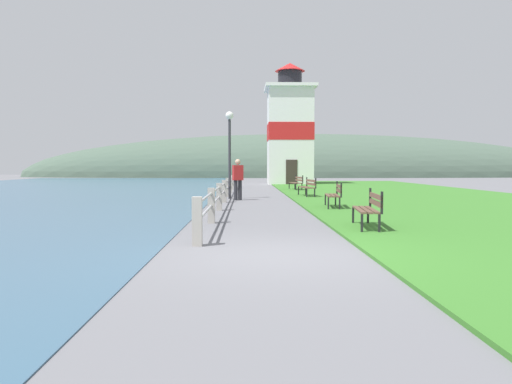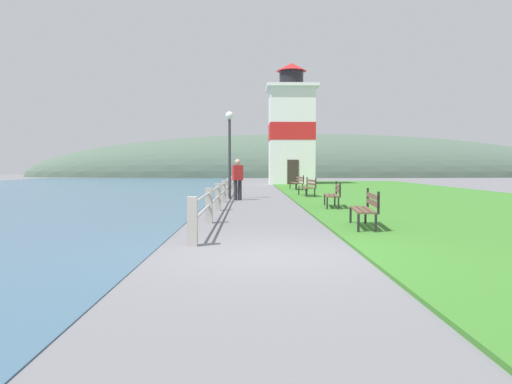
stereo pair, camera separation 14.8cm
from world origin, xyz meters
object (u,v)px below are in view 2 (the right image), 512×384
(park_bench_far, at_px, (308,186))
(lighthouse, at_px, (291,131))
(park_bench_by_lighthouse, at_px, (298,182))
(park_bench_midway, at_px, (334,193))
(lamp_post, at_px, (230,139))
(person_strolling, at_px, (238,178))
(park_bench_near, at_px, (366,207))

(park_bench_far, xyz_separation_m, lighthouse, (0.60, 17.25, 3.88))
(park_bench_by_lighthouse, distance_m, lighthouse, 11.40)
(park_bench_midway, bearing_deg, lamp_post, -48.88)
(park_bench_by_lighthouse, relative_size, lighthouse, 0.20)
(park_bench_by_lighthouse, distance_m, lamp_post, 8.90)
(lighthouse, bearing_deg, lamp_post, -103.22)
(park_bench_far, distance_m, lighthouse, 17.69)
(lighthouse, relative_size, lamp_post, 2.50)
(park_bench_by_lighthouse, bearing_deg, park_bench_far, 81.63)
(person_strolling, bearing_deg, lamp_post, 1.33)
(park_bench_midway, distance_m, park_bench_by_lighthouse, 13.15)
(park_bench_midway, height_order, person_strolling, person_strolling)
(lamp_post, bearing_deg, person_strolling, -68.31)
(park_bench_far, height_order, park_bench_by_lighthouse, same)
(park_bench_near, height_order, person_strolling, person_strolling)
(lamp_post, bearing_deg, lighthouse, 76.78)
(park_bench_midway, distance_m, person_strolling, 5.65)
(lighthouse, distance_m, lamp_post, 19.01)
(lighthouse, bearing_deg, park_bench_midway, -91.16)
(park_bench_by_lighthouse, height_order, lighthouse, lighthouse)
(person_strolling, bearing_deg, lighthouse, -31.83)
(park_bench_midway, relative_size, person_strolling, 1.04)
(park_bench_near, height_order, lighthouse, lighthouse)
(park_bench_near, bearing_deg, person_strolling, -66.35)
(lighthouse, height_order, person_strolling, lighthouse)
(park_bench_by_lighthouse, distance_m, person_strolling, 9.37)
(park_bench_near, relative_size, lamp_post, 0.47)
(park_bench_near, bearing_deg, lighthouse, -85.38)
(person_strolling, relative_size, lamp_post, 0.45)
(park_bench_far, xyz_separation_m, person_strolling, (-3.34, -2.16, 0.43))
(park_bench_midway, height_order, lighthouse, lighthouse)
(park_bench_far, xyz_separation_m, park_bench_by_lighthouse, (0.12, 6.54, -0.00))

